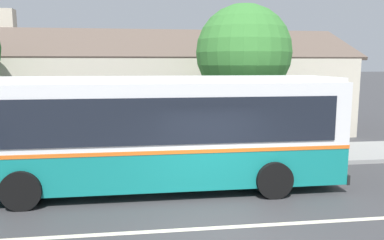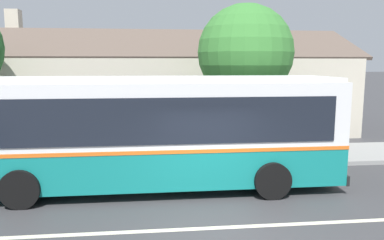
{
  "view_description": "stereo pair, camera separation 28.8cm",
  "coord_description": "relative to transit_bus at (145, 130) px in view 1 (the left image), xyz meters",
  "views": [
    {
      "loc": [
        -1.73,
        -7.65,
        3.59
      ],
      "look_at": [
        -0.11,
        4.35,
        1.76
      ],
      "focal_mm": 35.0,
      "sensor_mm": 36.0,
      "label": 1
    },
    {
      "loc": [
        -1.44,
        -7.69,
        3.59
      ],
      "look_at": [
        -0.11,
        4.35,
        1.76
      ],
      "focal_mm": 35.0,
      "sensor_mm": 36.0,
      "label": 2
    }
  ],
  "objects": [
    {
      "name": "ground_plane",
      "position": [
        1.66,
        -2.9,
        -1.73
      ],
      "size": [
        300.0,
        300.0,
        0.0
      ],
      "primitive_type": "plane",
      "color": "#38383A"
    },
    {
      "name": "street_tree_primary",
      "position": [
        3.91,
        3.87,
        2.17
      ],
      "size": [
        3.73,
        3.73,
        5.87
      ],
      "color": "#4C3828",
      "rests_on": "ground"
    },
    {
      "name": "sidewalk_far",
      "position": [
        1.66,
        3.1,
        -1.65
      ],
      "size": [
        60.0,
        3.0,
        0.15
      ],
      "primitive_type": "cube",
      "color": "gray",
      "rests_on": "ground"
    },
    {
      "name": "transit_bus",
      "position": [
        0.0,
        0.0,
        0.0
      ],
      "size": [
        11.14,
        2.82,
        3.21
      ],
      "color": "#147F7A",
      "rests_on": "ground"
    },
    {
      "name": "lane_divider_stripe",
      "position": [
        1.66,
        -2.9,
        -1.72
      ],
      "size": [
        60.0,
        0.16,
        0.01
      ],
      "primitive_type": "cube",
      "color": "beige",
      "rests_on": "ground"
    },
    {
      "name": "community_building",
      "position": [
        -0.91,
        10.29,
        0.31
      ],
      "size": [
        23.11,
        8.18,
        6.47
      ],
      "color": "beige",
      "rests_on": "ground"
    }
  ]
}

